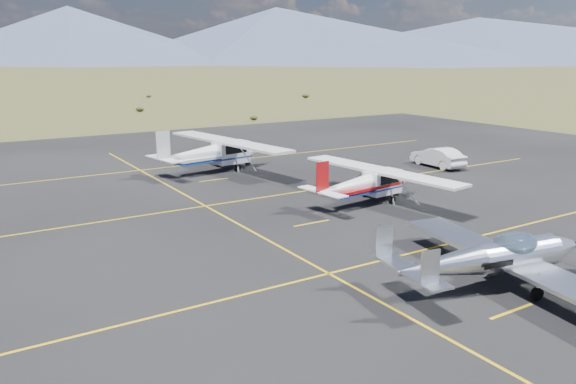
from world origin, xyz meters
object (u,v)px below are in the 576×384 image
object	(u,v)px
aircraft_low_wing	(496,258)
sedan	(438,157)
aircraft_cessna	(367,182)
aircraft_plain	(214,152)

from	to	relation	value
aircraft_low_wing	sedan	bearing A→B (deg)	58.15
aircraft_low_wing	aircraft_cessna	bearing A→B (deg)	81.99
aircraft_low_wing	aircraft_plain	distance (m)	22.93
aircraft_low_wing	aircraft_cessna	size ratio (longest dim) A/B	1.00
aircraft_cessna	aircraft_plain	bearing A→B (deg)	98.70
aircraft_low_wing	aircraft_cessna	distance (m)	11.48
aircraft_plain	aircraft_low_wing	bearing A→B (deg)	-99.31
aircraft_plain	sedan	world-z (taller)	aircraft_plain
aircraft_cessna	sedan	size ratio (longest dim) A/B	2.48
aircraft_plain	sedan	size ratio (longest dim) A/B	2.90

